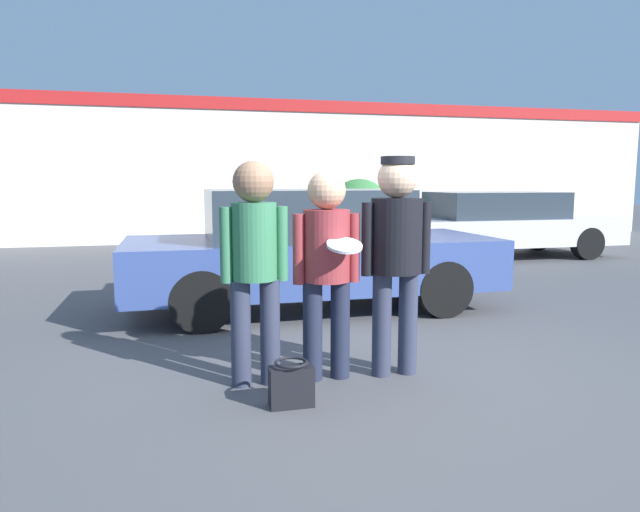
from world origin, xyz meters
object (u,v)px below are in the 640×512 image
person_left (254,255)px  parked_car_far (497,224)px  parked_car_near (310,249)px  shrub (359,211)px  person_middle_with_frisbee (327,258)px  person_right (396,244)px  handbag (291,385)px

person_left → parked_car_far: 8.40m
parked_car_near → shrub: bearing=67.3°
parked_car_far → shrub: size_ratio=3.01×
person_left → shrub: size_ratio=1.05×
shrub → person_middle_with_frisbee: bearing=-109.6°
person_right → parked_car_far: person_right is taller
handbag → person_middle_with_frisbee: bearing=51.9°
person_middle_with_frisbee → handbag: 1.00m
parked_car_far → handbag: parked_car_far is taller
person_middle_with_frisbee → shrub: size_ratio=1.01×
parked_car_far → shrub: shrub is taller
person_left → person_middle_with_frisbee: size_ratio=1.04×
person_middle_with_frisbee → person_right: (0.55, -0.03, 0.10)m
parked_car_far → person_right: bearing=-127.1°
person_middle_with_frisbee → shrub: bearing=70.4°
parked_car_far → parked_car_near: bearing=-142.3°
parked_car_near → handbag: bearing=-105.7°
person_middle_with_frisbee → parked_car_near: person_middle_with_frisbee is taller
person_middle_with_frisbee → parked_car_near: 2.49m
person_right → parked_car_near: 2.49m
person_middle_with_frisbee → parked_car_near: bearing=79.7°
parked_car_far → shrub: (-1.85, 3.28, 0.12)m
person_left → parked_car_far: size_ratio=0.35×
parked_car_near → parked_car_far: bearing=37.7°
person_right → handbag: size_ratio=5.37×
parked_car_near → person_left: bearing=-112.2°
parked_car_near → parked_car_far: parked_car_near is taller
person_middle_with_frisbee → handbag: (-0.38, -0.48, -0.79)m
person_middle_with_frisbee → parked_car_far: bearing=49.6°
person_middle_with_frisbee → handbag: bearing=-128.1°
parked_car_near → person_right: bearing=-87.5°
person_left → person_middle_with_frisbee: bearing=-0.5°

